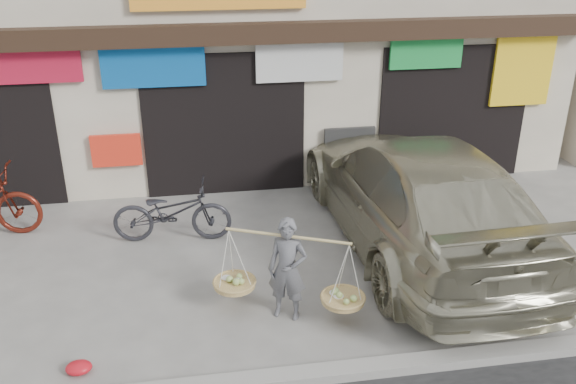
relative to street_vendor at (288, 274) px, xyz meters
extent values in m
plane|color=gray|center=(-0.51, 0.72, -0.65)|extent=(70.00, 70.00, 0.00)
cube|color=gray|center=(-0.51, -1.28, -0.59)|extent=(70.00, 0.25, 0.12)
cube|color=black|center=(-0.51, 4.07, 2.40)|extent=(14.00, 0.35, 0.35)
cube|color=black|center=(-0.51, 4.47, 0.70)|extent=(3.00, 0.60, 2.70)
cube|color=black|center=(3.99, 4.47, 0.70)|extent=(3.00, 0.60, 2.70)
cube|color=#B91530|center=(-3.71, 4.14, 1.95)|extent=(1.60, 0.08, 0.60)
cube|color=#0A53A3|center=(-1.71, 4.14, 1.85)|extent=(1.80, 0.08, 0.70)
cube|color=silver|center=(0.89, 4.14, 1.85)|extent=(1.60, 0.08, 0.70)
cube|color=#1A933D|center=(3.29, 4.14, 1.95)|extent=(1.40, 0.08, 0.60)
cube|color=yellow|center=(5.29, 4.14, 1.55)|extent=(1.20, 0.08, 1.40)
cube|color=red|center=(-2.51, 4.14, 0.35)|extent=(0.90, 0.08, 0.60)
cube|color=#2A2A2A|center=(1.89, 4.14, 0.25)|extent=(1.00, 0.08, 0.60)
imported|color=#5E5E62|center=(0.00, 0.00, 0.07)|extent=(0.62, 0.52, 1.43)
cylinder|color=tan|center=(0.00, 0.00, 0.55)|extent=(1.53, 0.70, 0.04)
cylinder|color=tan|center=(-0.68, 0.30, -0.27)|extent=(0.56, 0.56, 0.07)
ellipsoid|color=#A5BF66|center=(-0.68, 0.30, -0.21)|extent=(0.39, 0.39, 0.10)
cylinder|color=tan|center=(0.68, -0.30, -0.27)|extent=(0.56, 0.56, 0.07)
ellipsoid|color=#A5BF66|center=(0.68, -0.30, -0.21)|extent=(0.39, 0.39, 0.10)
imported|color=#26262A|center=(-1.52, 2.40, -0.14)|extent=(1.98, 0.85, 1.01)
imported|color=#ADA88B|center=(2.35, 1.68, 0.25)|extent=(2.73, 6.27, 1.79)
cube|color=black|center=(2.25, 4.61, -0.10)|extent=(1.70, 0.16, 0.45)
cube|color=silver|center=(2.24, 4.69, -0.20)|extent=(0.45, 0.04, 0.12)
ellipsoid|color=red|center=(-2.60, -0.73, -0.58)|extent=(0.31, 0.25, 0.14)
camera|label=1|loc=(-1.09, -6.71, 4.22)|focal=38.00mm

